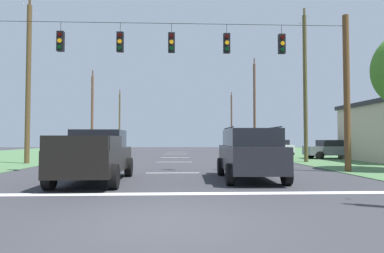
% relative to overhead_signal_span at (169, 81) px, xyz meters
% --- Properties ---
extents(ground_plane, '(120.00, 120.00, 0.00)m').
position_rel_overhead_signal_span_xyz_m(ground_plane, '(0.17, -9.34, -4.39)').
color(ground_plane, '#333338').
extents(stop_bar_stripe, '(15.16, 0.45, 0.01)m').
position_rel_overhead_signal_span_xyz_m(stop_bar_stripe, '(0.17, -6.07, -4.38)').
color(stop_bar_stripe, white).
rests_on(stop_bar_stripe, ground).
extents(lane_dash_0, '(2.50, 0.15, 0.01)m').
position_rel_overhead_signal_span_xyz_m(lane_dash_0, '(0.17, -0.07, -4.38)').
color(lane_dash_0, white).
rests_on(lane_dash_0, ground).
extents(lane_dash_1, '(2.50, 0.15, 0.01)m').
position_rel_overhead_signal_span_xyz_m(lane_dash_1, '(0.17, 7.40, -4.38)').
color(lane_dash_1, white).
rests_on(lane_dash_1, ground).
extents(lane_dash_2, '(2.50, 0.15, 0.01)m').
position_rel_overhead_signal_span_xyz_m(lane_dash_2, '(0.17, 13.08, -4.38)').
color(lane_dash_2, white).
rests_on(lane_dash_2, ground).
extents(lane_dash_3, '(2.50, 0.15, 0.01)m').
position_rel_overhead_signal_span_xyz_m(lane_dash_3, '(0.17, 19.74, -4.38)').
color(lane_dash_3, white).
rests_on(lane_dash_3, ground).
extents(lane_dash_4, '(2.50, 0.15, 0.01)m').
position_rel_overhead_signal_span_xyz_m(lane_dash_4, '(0.17, 25.15, -4.38)').
color(lane_dash_4, white).
rests_on(lane_dash_4, ground).
extents(overhead_signal_span, '(17.73, 0.31, 7.70)m').
position_rel_overhead_signal_span_xyz_m(overhead_signal_span, '(0.00, 0.00, 0.00)').
color(overhead_signal_span, brown).
rests_on(overhead_signal_span, ground).
extents(pickup_truck, '(2.37, 5.44, 1.95)m').
position_rel_overhead_signal_span_xyz_m(pickup_truck, '(-2.64, -3.23, -3.42)').
color(pickup_truck, black).
rests_on(pickup_truck, ground).
extents(suv_black, '(2.32, 4.85, 2.05)m').
position_rel_overhead_signal_span_xyz_m(suv_black, '(3.25, -2.84, -3.33)').
color(suv_black, black).
rests_on(suv_black, ground).
extents(distant_car_crossing_white, '(2.17, 4.37, 1.52)m').
position_rel_overhead_signal_span_xyz_m(distant_car_crossing_white, '(10.56, 17.52, -3.60)').
color(distant_car_crossing_white, silver).
rests_on(distant_car_crossing_white, ground).
extents(distant_car_oncoming, '(4.32, 2.06, 1.52)m').
position_rel_overhead_signal_span_xyz_m(distant_car_oncoming, '(12.86, 10.50, -3.60)').
color(distant_car_oncoming, slate).
rests_on(distant_car_oncoming, ground).
extents(distant_car_far_parked, '(2.10, 4.34, 1.52)m').
position_rel_overhead_signal_span_xyz_m(distant_car_far_parked, '(-6.11, 17.26, -3.60)').
color(distant_car_far_parked, black).
rests_on(distant_car_far_parked, ground).
extents(utility_pole_mid_right, '(0.27, 1.53, 10.75)m').
position_rel_overhead_signal_span_xyz_m(utility_pole_mid_right, '(9.24, 6.76, 0.90)').
color(utility_pole_mid_right, brown).
rests_on(utility_pole_mid_right, ground).
extents(utility_pole_far_right, '(0.28, 1.77, 10.79)m').
position_rel_overhead_signal_span_xyz_m(utility_pole_far_right, '(9.06, 21.31, 0.86)').
color(utility_pole_far_right, brown).
rests_on(utility_pole_far_right, ground).
extents(utility_pole_near_left, '(0.27, 1.58, 9.18)m').
position_rel_overhead_signal_span_xyz_m(utility_pole_near_left, '(9.02, 37.37, 0.11)').
color(utility_pole_near_left, brown).
rests_on(utility_pole_near_left, ground).
extents(utility_pole_far_left, '(0.31, 1.92, 11.16)m').
position_rel_overhead_signal_span_xyz_m(utility_pole_far_left, '(-9.34, 6.15, 0.97)').
color(utility_pole_far_left, brown).
rests_on(utility_pole_far_left, ground).
extents(utility_pole_distant_right, '(0.28, 1.77, 9.19)m').
position_rel_overhead_signal_span_xyz_m(utility_pole_distant_right, '(-9.04, 21.13, 0.18)').
color(utility_pole_distant_right, brown).
rests_on(utility_pole_distant_right, ground).
extents(utility_pole_distant_left, '(0.27, 1.79, 9.59)m').
position_rel_overhead_signal_span_xyz_m(utility_pole_distant_left, '(-8.98, 37.90, 0.43)').
color(utility_pole_distant_left, brown).
rests_on(utility_pole_distant_left, ground).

